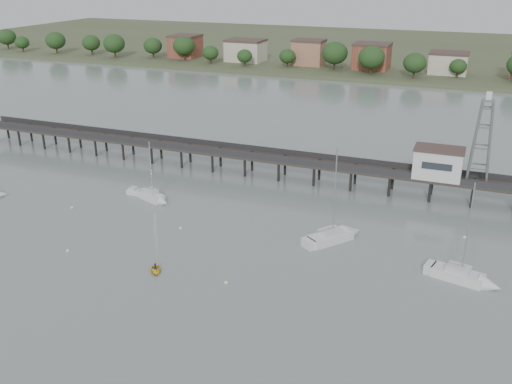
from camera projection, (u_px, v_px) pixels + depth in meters
ground_plane at (119, 375)px, 57.51m from camera, size 500.00×500.00×0.00m
pier at (299, 161)px, 107.91m from camera, size 150.00×5.00×5.50m
pier_building at (438, 163)px, 98.31m from camera, size 8.40×5.40×5.30m
lattice_tower at (482, 142)px, 94.45m from camera, size 3.20×3.20×15.50m
sailboat_b at (155, 198)px, 99.30m from camera, size 6.98×4.20×11.26m
sailboat_c at (338, 235)px, 85.68m from camera, size 7.86×9.12×15.39m
sailboat_d at (469, 279)px, 73.83m from camera, size 9.18×4.54×14.53m
white_tender at (137, 192)px, 102.34m from camera, size 3.78×1.65×1.45m
yellow_dinghy at (156, 272)px, 76.70m from camera, size 1.96×1.59×2.77m
dinghy_occupant at (156, 272)px, 76.70m from camera, size 0.65×1.22×0.28m
mooring_buoys at (252, 254)px, 81.38m from camera, size 80.49×26.24×0.39m
far_shore at (417, 51)px, 263.90m from camera, size 500.00×170.00×10.40m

